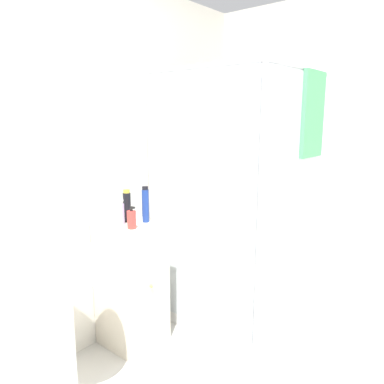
% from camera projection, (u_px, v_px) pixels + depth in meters
% --- Properties ---
extents(wall_back, '(6.40, 0.06, 2.50)m').
position_uv_depth(wall_back, '(66.00, 171.00, 2.36)').
color(wall_back, silver).
rests_on(wall_back, ground_plane).
extents(shower_enclosure, '(0.99, 1.02, 1.92)m').
position_uv_depth(shower_enclosure, '(241.00, 258.00, 2.97)').
color(shower_enclosure, white).
rests_on(shower_enclosure, ground_plane).
extents(vanity_cabinet, '(0.38, 0.40, 0.87)m').
position_uv_depth(vanity_cabinet, '(132.00, 284.00, 2.62)').
color(vanity_cabinet, beige).
rests_on(vanity_cabinet, ground_plane).
extents(sink, '(0.45, 0.45, 1.01)m').
position_uv_depth(sink, '(57.00, 296.00, 2.01)').
color(sink, white).
rests_on(sink, ground_plane).
extents(soap_dispenser, '(0.06, 0.06, 0.15)m').
position_uv_depth(soap_dispenser, '(132.00, 219.00, 2.42)').
color(soap_dispenser, red).
rests_on(soap_dispenser, vanity_cabinet).
extents(shampoo_bottle_tall_black, '(0.05, 0.05, 0.23)m').
position_uv_depth(shampoo_bottle_tall_black, '(127.00, 206.00, 2.58)').
color(shampoo_bottle_tall_black, black).
rests_on(shampoo_bottle_tall_black, vanity_cabinet).
extents(shampoo_bottle_blue, '(0.05, 0.05, 0.25)m').
position_uv_depth(shampoo_bottle_blue, '(145.00, 205.00, 2.57)').
color(shampoo_bottle_blue, navy).
rests_on(shampoo_bottle_blue, vanity_cabinet).
extents(lotion_bottle_white, '(0.04, 0.04, 0.17)m').
position_uv_depth(lotion_bottle_white, '(121.00, 214.00, 2.52)').
color(lotion_bottle_white, '#B299C6').
rests_on(lotion_bottle_white, vanity_cabinet).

